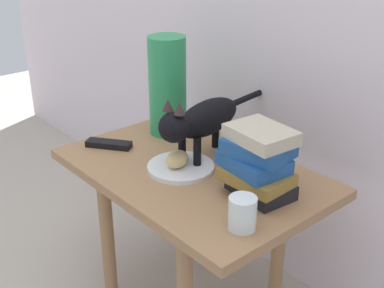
% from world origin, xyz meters
% --- Properties ---
extents(side_table, '(0.81, 0.52, 0.51)m').
position_xyz_m(side_table, '(0.00, 0.00, 0.44)').
color(side_table, '#9E724C').
rests_on(side_table, ground).
extents(plate, '(0.20, 0.20, 0.01)m').
position_xyz_m(plate, '(-0.02, -0.03, 0.52)').
color(plate, white).
rests_on(plate, side_table).
extents(bread_roll, '(0.08, 0.09, 0.05)m').
position_xyz_m(bread_roll, '(-0.02, -0.04, 0.55)').
color(bread_roll, '#E0BC7A').
rests_on(bread_roll, plate).
extents(cat, '(0.13, 0.48, 0.23)m').
position_xyz_m(cat, '(-0.02, 0.06, 0.64)').
color(cat, black).
rests_on(cat, side_table).
extents(book_stack, '(0.20, 0.16, 0.20)m').
position_xyz_m(book_stack, '(0.23, 0.03, 0.61)').
color(book_stack, black).
rests_on(book_stack, side_table).
extents(green_vase, '(0.13, 0.13, 0.34)m').
position_xyz_m(green_vase, '(-0.26, 0.12, 0.68)').
color(green_vase, '#288C51').
rests_on(green_vase, side_table).
extents(candle_jar, '(0.07, 0.07, 0.08)m').
position_xyz_m(candle_jar, '(0.32, -0.12, 0.55)').
color(candle_jar, silver).
rests_on(candle_jar, side_table).
extents(tv_remote, '(0.15, 0.12, 0.02)m').
position_xyz_m(tv_remote, '(-0.29, -0.11, 0.52)').
color(tv_remote, black).
rests_on(tv_remote, side_table).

